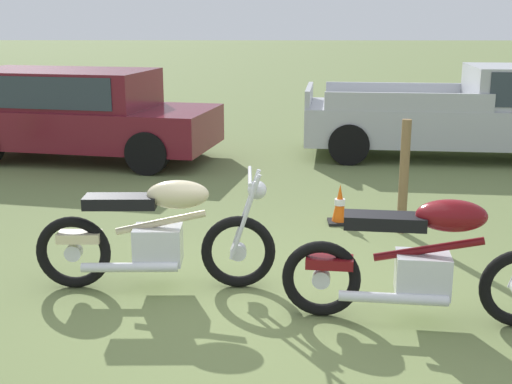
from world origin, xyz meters
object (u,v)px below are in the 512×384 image
Objects in this scene: motorcycle_cream at (158,234)px; motorcycle_maroon at (424,261)px; pickup_truck_silver at (480,112)px; fence_post_wooden at (404,177)px; traffic_cone at (340,206)px; car_burgundy at (74,108)px.

motorcycle_maroon is at bearing -18.54° from motorcycle_cream.
pickup_truck_silver reaches higher than fence_post_wooden.
motorcycle_maroon is at bearing -96.95° from fence_post_wooden.
motorcycle_cream is 2.19m from motorcycle_maroon.
pickup_truck_silver is 4.51m from fence_post_wooden.
motorcycle_cream reaches higher than traffic_cone.
car_burgundy is at bearing 139.84° from fence_post_wooden.
fence_post_wooden reaches higher than motorcycle_maroon.
traffic_cone is at bearing 153.51° from fence_post_wooden.
car_burgundy is 9.69× the size of traffic_cone.
motorcycle_maroon reaches higher than traffic_cone.
pickup_truck_silver is (6.54, 0.21, -0.08)m from car_burgundy.
pickup_truck_silver reaches higher than car_burgundy.
pickup_truck_silver is (4.37, 5.62, 0.27)m from motorcycle_cream.
motorcycle_maroon is 7.41m from car_burgundy.
fence_post_wooden reaches higher than motorcycle_cream.
motorcycle_maroon is 4.61× the size of traffic_cone.
motorcycle_cream is at bearing -56.48° from car_burgundy.
traffic_cone is (-0.36, 2.53, -0.28)m from motorcycle_maroon.
motorcycle_maroon is at bearing -43.18° from car_burgundy.
pickup_truck_silver reaches higher than traffic_cone.
fence_post_wooden is (4.54, -3.83, -0.22)m from car_burgundy.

